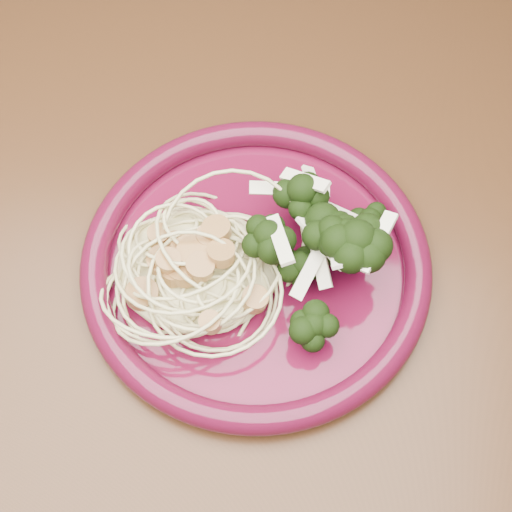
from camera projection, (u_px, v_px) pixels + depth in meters
name	position (u px, v px, depth m)	size (l,w,h in m)	color
dining_table	(254.00, 291.00, 0.65)	(1.20, 0.80, 0.75)	#472814
dinner_plate	(256.00, 263.00, 0.54)	(0.33, 0.33, 0.02)	#530A24
spaghetti_pile	(196.00, 263.00, 0.53)	(0.12, 0.11, 0.03)	beige
scallop_cluster	(193.00, 240.00, 0.50)	(0.11, 0.11, 0.04)	#B37F42
broccoli_pile	(330.00, 240.00, 0.52)	(0.09, 0.15, 0.05)	black
onion_garnish	(334.00, 217.00, 0.50)	(0.06, 0.10, 0.05)	white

